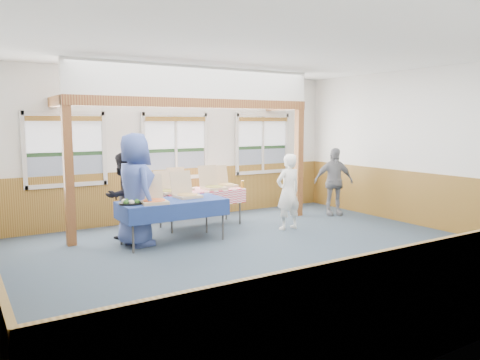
# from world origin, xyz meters

# --- Properties ---
(floor) EXTENTS (8.00, 8.00, 0.00)m
(floor) POSITION_xyz_m (0.00, 0.00, 0.00)
(floor) COLOR #26313E
(floor) RESTS_ON ground
(ceiling) EXTENTS (8.00, 8.00, 0.00)m
(ceiling) POSITION_xyz_m (0.00, 0.00, 3.20)
(ceiling) COLOR white
(ceiling) RESTS_ON wall_back
(wall_back) EXTENTS (8.00, 0.00, 8.00)m
(wall_back) POSITION_xyz_m (0.00, 3.50, 1.60)
(wall_back) COLOR silver
(wall_back) RESTS_ON floor
(wall_right) EXTENTS (0.00, 8.00, 8.00)m
(wall_right) POSITION_xyz_m (4.00, 0.00, 1.60)
(wall_right) COLOR silver
(wall_right) RESTS_ON floor
(wainscot_back) EXTENTS (7.98, 0.05, 1.10)m
(wainscot_back) POSITION_xyz_m (0.00, 3.48, 0.55)
(wainscot_back) COLOR brown
(wainscot_back) RESTS_ON floor
(wainscot_front) EXTENTS (7.98, 0.05, 1.10)m
(wainscot_front) POSITION_xyz_m (0.00, -3.48, 0.55)
(wainscot_front) COLOR brown
(wainscot_front) RESTS_ON floor
(wainscot_right) EXTENTS (0.05, 6.98, 1.10)m
(wainscot_right) POSITION_xyz_m (3.98, 0.00, 0.55)
(wainscot_right) COLOR brown
(wainscot_right) RESTS_ON floor
(window_left) EXTENTS (1.56, 0.10, 1.46)m
(window_left) POSITION_xyz_m (-2.30, 3.46, 1.68)
(window_left) COLOR silver
(window_left) RESTS_ON wall_back
(window_mid) EXTENTS (1.56, 0.10, 1.46)m
(window_mid) POSITION_xyz_m (0.00, 3.46, 1.68)
(window_mid) COLOR silver
(window_mid) RESTS_ON wall_back
(window_right) EXTENTS (1.56, 0.10, 1.46)m
(window_right) POSITION_xyz_m (2.30, 3.46, 1.68)
(window_right) COLOR silver
(window_right) RESTS_ON wall_back
(post_left) EXTENTS (0.15, 0.15, 2.40)m
(post_left) POSITION_xyz_m (-2.50, 2.30, 1.20)
(post_left) COLOR #642C16
(post_left) RESTS_ON floor
(post_right) EXTENTS (0.15, 0.15, 2.40)m
(post_right) POSITION_xyz_m (2.50, 2.30, 1.20)
(post_right) COLOR #642C16
(post_right) RESTS_ON floor
(cross_beam) EXTENTS (5.15, 0.18, 0.18)m
(cross_beam) POSITION_xyz_m (0.00, 2.30, 2.49)
(cross_beam) COLOR #642C16
(cross_beam) RESTS_ON post_left
(table_left) EXTENTS (1.95, 1.07, 0.76)m
(table_left) POSITION_xyz_m (-0.92, 1.56, 0.70)
(table_left) COLOR #383838
(table_left) RESTS_ON floor
(table_right) EXTENTS (1.81, 1.01, 0.76)m
(table_right) POSITION_xyz_m (0.10, 2.48, 0.70)
(table_right) COLOR #383838
(table_right) RESTS_ON floor
(pizza_box_a) EXTENTS (0.49, 0.57, 0.47)m
(pizza_box_a) POSITION_xyz_m (-1.31, 1.45, 0.83)
(pizza_box_a) COLOR tan
(pizza_box_a) RESTS_ON table_left
(pizza_box_b) EXTENTS (0.44, 0.53, 0.46)m
(pizza_box_b) POSITION_xyz_m (-0.57, 1.72, 0.83)
(pizza_box_b) COLOR tan
(pizza_box_b) RESTS_ON table_left
(pizza_box_c) EXTENTS (0.44, 0.51, 0.42)m
(pizza_box_c) POSITION_xyz_m (-0.65, 2.38, 0.82)
(pizza_box_c) COLOR tan
(pizza_box_c) RESTS_ON table_right
(pizza_box_d) EXTENTS (0.42, 0.51, 0.44)m
(pizza_box_d) POSITION_xyz_m (-0.25, 2.67, 0.82)
(pizza_box_d) COLOR tan
(pizza_box_d) RESTS_ON table_right
(pizza_box_e) EXTENTS (0.43, 0.53, 0.47)m
(pizza_box_e) POSITION_xyz_m (0.35, 2.40, 0.83)
(pizza_box_e) COLOR tan
(pizza_box_e) RESTS_ON table_right
(pizza_box_f) EXTENTS (0.42, 0.51, 0.43)m
(pizza_box_f) POSITION_xyz_m (0.75, 2.62, 0.82)
(pizza_box_f) COLOR tan
(pizza_box_f) RESTS_ON table_right
(veggie_tray) EXTENTS (0.41, 0.41, 0.09)m
(veggie_tray) POSITION_xyz_m (-1.67, 1.56, 0.79)
(veggie_tray) COLOR black
(veggie_tray) RESTS_ON table_left
(drink_glass) EXTENTS (0.07, 0.07, 0.15)m
(drink_glass) POSITION_xyz_m (0.95, 2.23, 0.83)
(drink_glass) COLOR #AB6E1C
(drink_glass) RESTS_ON table_right
(woman_white) EXTENTS (0.56, 0.37, 1.51)m
(woman_white) POSITION_xyz_m (1.44, 1.30, 0.75)
(woman_white) COLOR white
(woman_white) RESTS_ON floor
(woman_black) EXTENTS (0.95, 0.88, 1.57)m
(woman_black) POSITION_xyz_m (-1.54, 2.38, 0.78)
(woman_black) COLOR black
(woman_black) RESTS_ON floor
(man_blue) EXTENTS (0.74, 1.02, 1.94)m
(man_blue) POSITION_xyz_m (-1.54, 1.71, 0.97)
(man_blue) COLOR #3B4E94
(man_blue) RESTS_ON floor
(person_grey) EXTENTS (0.98, 0.71, 1.55)m
(person_grey) POSITION_xyz_m (3.22, 1.92, 0.77)
(person_grey) COLOR gray
(person_grey) RESTS_ON floor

